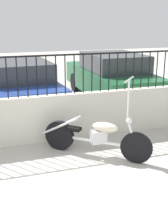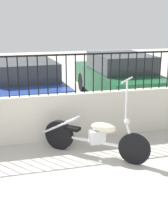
% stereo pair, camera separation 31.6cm
% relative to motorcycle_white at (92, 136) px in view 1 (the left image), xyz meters
% --- Properties ---
extents(ground_plane, '(40.00, 40.00, 0.00)m').
position_rel_motorcycle_white_xyz_m(ground_plane, '(-0.90, -1.79, -0.38)').
color(ground_plane, '#ADA89E').
extents(low_wall, '(9.55, 0.18, 0.97)m').
position_rel_motorcycle_white_xyz_m(low_wall, '(-0.90, 0.97, 0.10)').
color(low_wall, beige).
rests_on(low_wall, ground_plane).
extents(fence_railing, '(9.55, 0.04, 0.82)m').
position_rel_motorcycle_white_xyz_m(fence_railing, '(-0.90, 0.97, 1.13)').
color(fence_railing, black).
rests_on(fence_railing, low_wall).
extents(motorcycle_white, '(1.68, 1.50, 1.51)m').
position_rel_motorcycle_white_xyz_m(motorcycle_white, '(0.00, 0.00, 0.00)').
color(motorcycle_white, black).
rests_on(motorcycle_white, ground_plane).
extents(car_blue, '(2.11, 4.26, 1.32)m').
position_rel_motorcycle_white_xyz_m(car_blue, '(-0.89, 3.78, 0.29)').
color(car_blue, black).
rests_on(car_blue, ground_plane).
extents(car_green, '(1.74, 4.35, 1.43)m').
position_rel_motorcycle_white_xyz_m(car_green, '(1.98, 3.75, 0.34)').
color(car_green, black).
rests_on(car_green, ground_plane).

